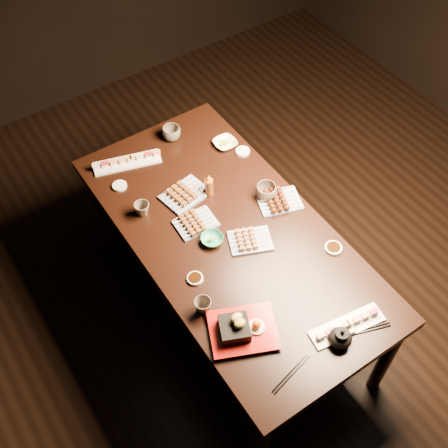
{
  "coord_description": "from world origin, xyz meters",
  "views": [
    {
      "loc": [
        -1.44,
        -1.23,
        2.99
      ],
      "look_at": [
        -0.47,
        0.21,
        0.77
      ],
      "focal_mm": 45.0,
      "sensor_mm": 36.0,
      "label": 1
    }
  ],
  "objects_px": {
    "teacup_mid_right": "(266,192)",
    "teapot": "(341,337)",
    "sushi_platter_near": "(347,324)",
    "yakitori_plate_right": "(250,238)",
    "teacup_far_right": "(172,133)",
    "teacup_near_left": "(203,306)",
    "condiment_bottle": "(209,185)",
    "dining_table": "(229,274)",
    "yakitori_plate_center": "(196,221)",
    "yakitori_plate_left": "(185,192)",
    "edamame_bowl_cream": "(225,143)",
    "edamame_bowl_green": "(212,240)",
    "sushi_platter_far": "(127,160)",
    "teacup_far_left": "(142,209)",
    "tempura_tray": "(243,326)"
  },
  "relations": [
    {
      "from": "yakitori_plate_center",
      "to": "yakitori_plate_right",
      "type": "bearing_deg",
      "value": -52.73
    },
    {
      "from": "yakitori_plate_left",
      "to": "yakitori_plate_right",
      "type": "bearing_deg",
      "value": -85.87
    },
    {
      "from": "sushi_platter_far",
      "to": "teacup_far_left",
      "type": "distance_m",
      "value": 0.38
    },
    {
      "from": "yakitori_plate_center",
      "to": "teacup_far_right",
      "type": "height_order",
      "value": "teacup_far_right"
    },
    {
      "from": "teacup_mid_right",
      "to": "condiment_bottle",
      "type": "height_order",
      "value": "condiment_bottle"
    },
    {
      "from": "sushi_platter_near",
      "to": "teacup_near_left",
      "type": "height_order",
      "value": "teacup_near_left"
    },
    {
      "from": "sushi_platter_near",
      "to": "teapot",
      "type": "bearing_deg",
      "value": -145.59
    },
    {
      "from": "yakitori_plate_left",
      "to": "teacup_mid_right",
      "type": "xyz_separation_m",
      "value": [
        0.35,
        -0.25,
        0.01
      ]
    },
    {
      "from": "dining_table",
      "to": "yakitori_plate_center",
      "type": "relative_size",
      "value": 8.87
    },
    {
      "from": "yakitori_plate_left",
      "to": "teacup_mid_right",
      "type": "bearing_deg",
      "value": -45.44
    },
    {
      "from": "teacup_far_right",
      "to": "teacup_near_left",
      "type": "bearing_deg",
      "value": -113.54
    },
    {
      "from": "teacup_mid_right",
      "to": "teapot",
      "type": "relative_size",
      "value": 0.91
    },
    {
      "from": "yakitori_plate_center",
      "to": "teapot",
      "type": "distance_m",
      "value": 0.92
    },
    {
      "from": "sushi_platter_far",
      "to": "yakitori_plate_right",
      "type": "xyz_separation_m",
      "value": [
        0.25,
        -0.82,
        0.0
      ]
    },
    {
      "from": "dining_table",
      "to": "teapot",
      "type": "xyz_separation_m",
      "value": [
        0.06,
        -0.76,
        0.43
      ]
    },
    {
      "from": "teapot",
      "to": "teacup_near_left",
      "type": "bearing_deg",
      "value": 151.99
    },
    {
      "from": "yakitori_plate_center",
      "to": "edamame_bowl_green",
      "type": "height_order",
      "value": "yakitori_plate_center"
    },
    {
      "from": "sushi_platter_near",
      "to": "dining_table",
      "type": "bearing_deg",
      "value": 109.37
    },
    {
      "from": "sushi_platter_near",
      "to": "sushi_platter_far",
      "type": "bearing_deg",
      "value": 111.7
    },
    {
      "from": "yakitori_plate_left",
      "to": "sushi_platter_far",
      "type": "bearing_deg",
      "value": 100.58
    },
    {
      "from": "yakitori_plate_left",
      "to": "teacup_far_left",
      "type": "xyz_separation_m",
      "value": [
        -0.25,
        0.02,
        0.01
      ]
    },
    {
      "from": "teacup_near_left",
      "to": "condiment_bottle",
      "type": "distance_m",
      "value": 0.7
    },
    {
      "from": "tempura_tray",
      "to": "yakitori_plate_right",
      "type": "bearing_deg",
      "value": 74.84
    },
    {
      "from": "yakitori_plate_right",
      "to": "edamame_bowl_cream",
      "type": "height_order",
      "value": "yakitori_plate_right"
    },
    {
      "from": "sushi_platter_far",
      "to": "teacup_far_left",
      "type": "bearing_deg",
      "value": 90.61
    },
    {
      "from": "dining_table",
      "to": "teapot",
      "type": "bearing_deg",
      "value": -81.22
    },
    {
      "from": "dining_table",
      "to": "edamame_bowl_cream",
      "type": "relative_size",
      "value": 14.14
    },
    {
      "from": "yakitori_plate_center",
      "to": "sushi_platter_near",
      "type": "bearing_deg",
      "value": -70.82
    },
    {
      "from": "teacup_near_left",
      "to": "teapot",
      "type": "distance_m",
      "value": 0.62
    },
    {
      "from": "sushi_platter_near",
      "to": "teacup_far_left",
      "type": "distance_m",
      "value": 1.16
    },
    {
      "from": "yakitori_plate_center",
      "to": "yakitori_plate_right",
      "type": "xyz_separation_m",
      "value": [
        0.16,
        -0.24,
        0.0
      ]
    },
    {
      "from": "dining_table",
      "to": "teacup_far_right",
      "type": "bearing_deg",
      "value": 85.95
    },
    {
      "from": "yakitori_plate_left",
      "to": "teacup_far_right",
      "type": "height_order",
      "value": "teacup_far_right"
    },
    {
      "from": "tempura_tray",
      "to": "teacup_far_left",
      "type": "height_order",
      "value": "tempura_tray"
    },
    {
      "from": "teapot",
      "to": "condiment_bottle",
      "type": "relative_size",
      "value": 0.84
    },
    {
      "from": "teapot",
      "to": "yakitori_plate_center",
      "type": "bearing_deg",
      "value": 121.49
    },
    {
      "from": "teacup_mid_right",
      "to": "teapot",
      "type": "bearing_deg",
      "value": -105.18
    },
    {
      "from": "dining_table",
      "to": "tempura_tray",
      "type": "bearing_deg",
      "value": -113.82
    },
    {
      "from": "teacup_mid_right",
      "to": "edamame_bowl_green",
      "type": "bearing_deg",
      "value": -167.7
    },
    {
      "from": "sushi_platter_near",
      "to": "yakitori_plate_right",
      "type": "height_order",
      "value": "yakitori_plate_right"
    },
    {
      "from": "sushi_platter_far",
      "to": "edamame_bowl_green",
      "type": "xyz_separation_m",
      "value": [
        0.1,
        -0.71,
        -0.01
      ]
    },
    {
      "from": "teacup_far_right",
      "to": "yakitori_plate_left",
      "type": "bearing_deg",
      "value": -111.67
    },
    {
      "from": "dining_table",
      "to": "teacup_mid_right",
      "type": "height_order",
      "value": "teacup_mid_right"
    },
    {
      "from": "sushi_platter_near",
      "to": "yakitori_plate_center",
      "type": "height_order",
      "value": "yakitori_plate_center"
    },
    {
      "from": "yakitori_plate_left",
      "to": "condiment_bottle",
      "type": "xyz_separation_m",
      "value": [
        0.11,
        -0.06,
        0.04
      ]
    },
    {
      "from": "teacup_far_left",
      "to": "sushi_platter_far",
      "type": "bearing_deg",
      "value": 74.23
    },
    {
      "from": "yakitori_plate_left",
      "to": "edamame_bowl_green",
      "type": "xyz_separation_m",
      "value": [
        -0.05,
        -0.33,
        -0.01
      ]
    },
    {
      "from": "edamame_bowl_cream",
      "to": "teacup_near_left",
      "type": "xyz_separation_m",
      "value": [
        -0.68,
        -0.83,
        0.02
      ]
    },
    {
      "from": "sushi_platter_near",
      "to": "teacup_far_right",
      "type": "height_order",
      "value": "teacup_far_right"
    },
    {
      "from": "yakitori_plate_right",
      "to": "yakitori_plate_center",
      "type": "bearing_deg",
      "value": 147.11
    }
  ]
}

